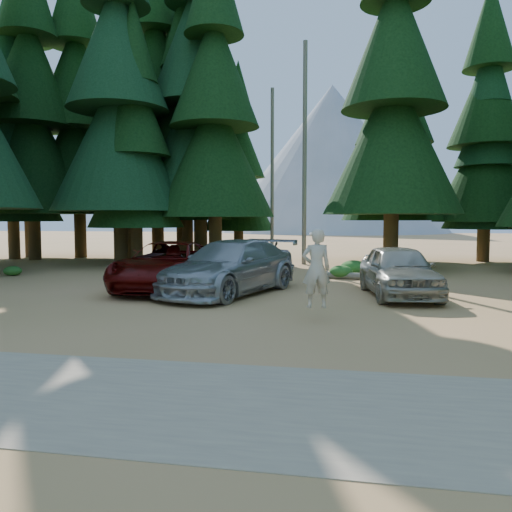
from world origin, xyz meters
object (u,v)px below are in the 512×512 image
object	(u,v)px
red_pickup	(169,265)
log_mid	(252,271)
silver_minivan_center	(230,267)
log_right	(373,277)
frisbee_player	(316,268)
silver_minivan_right	(398,270)
log_left	(172,269)

from	to	relation	value
red_pickup	log_mid	world-z (taller)	red_pickup
silver_minivan_center	log_right	bearing A→B (deg)	62.41
frisbee_player	silver_minivan_right	bearing A→B (deg)	-133.88
red_pickup	frisbee_player	size ratio (longest dim) A/B	3.13
log_left	log_right	bearing A→B (deg)	-18.01
red_pickup	log_left	bearing A→B (deg)	107.52
log_mid	log_right	distance (m)	5.61
silver_minivan_right	frisbee_player	world-z (taller)	frisbee_player
frisbee_player	log_right	world-z (taller)	frisbee_player
frisbee_player	silver_minivan_center	bearing A→B (deg)	-67.32
silver_minivan_right	log_mid	size ratio (longest dim) A/B	1.67
silver_minivan_center	silver_minivan_right	world-z (taller)	silver_minivan_center
red_pickup	silver_minivan_right	size ratio (longest dim) A/B	1.24
red_pickup	log_left	size ratio (longest dim) A/B	1.32
red_pickup	log_mid	bearing A→B (deg)	69.30
log_left	log_mid	size ratio (longest dim) A/B	1.57
silver_minivan_right	silver_minivan_center	bearing A→B (deg)	176.52
silver_minivan_center	log_right	xyz separation A→B (m)	(4.89, 4.58, -0.75)
silver_minivan_center	frisbee_player	distance (m)	5.05
silver_minivan_right	frisbee_player	bearing A→B (deg)	-126.21
red_pickup	silver_minivan_right	bearing A→B (deg)	-3.51
log_left	log_right	world-z (taller)	log_left
log_left	log_mid	world-z (taller)	log_left
log_left	log_right	xyz separation A→B (m)	(9.14, -1.46, -0.02)
log_right	log_left	bearing A→B (deg)	-179.07
log_mid	silver_minivan_right	bearing A→B (deg)	-43.09
silver_minivan_center	frisbee_player	bearing A→B (deg)	-32.67
red_pickup	silver_minivan_center	xyz separation A→B (m)	(2.40, -0.68, 0.05)
silver_minivan_right	log_right	xyz separation A→B (m)	(-0.58, 4.18, -0.70)
red_pickup	frisbee_player	xyz separation A→B (m)	(5.50, -4.64, 0.45)
silver_minivan_center	log_left	bearing A→B (deg)	144.41
frisbee_player	log_left	size ratio (longest dim) A/B	0.42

